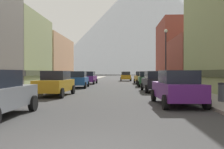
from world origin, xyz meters
name	(u,v)px	position (x,y,z in m)	size (l,w,h in m)	color
sidewalk_left	(78,82)	(-6.25, 35.00, 0.07)	(2.50, 100.00, 0.15)	gray
sidewalk_right	(155,82)	(6.25, 35.00, 0.07)	(2.50, 100.00, 0.15)	gray
storefront_left_2	(12,53)	(-10.52, 20.42, 3.69)	(6.34, 8.60, 7.67)	#8C9966
storefront_left_3	(43,61)	(-10.80, 31.52, 3.31)	(6.90, 12.49, 6.89)	tan
storefront_right_2	(197,63)	(10.61, 27.46, 2.92)	(6.51, 10.70, 6.06)	brown
storefront_right_3	(184,53)	(11.75, 38.67, 5.06)	(8.80, 10.83, 10.47)	brown
car_left_1	(55,83)	(-3.80, 12.58, 0.90)	(2.15, 4.44, 1.78)	#B28419
car_left_2	(78,79)	(-3.80, 21.70, 0.90)	(2.24, 4.48, 1.78)	#19478C
car_left_3	(89,78)	(-3.80, 30.04, 0.90)	(2.11, 4.42, 1.78)	#591E72
car_right_0	(177,88)	(3.80, 7.85, 0.90)	(2.21, 4.47, 1.78)	#591E72
car_right_1	(155,81)	(3.80, 16.55, 0.90)	(2.19, 4.46, 1.78)	black
car_right_2	(146,79)	(3.80, 24.33, 0.90)	(2.14, 4.44, 1.78)	#265933
car_right_3	(142,78)	(3.80, 31.00, 0.90)	(2.25, 4.48, 1.78)	#B28419
car_driving_0	(126,76)	(1.60, 42.37, 0.90)	(2.06, 4.40, 1.78)	#B28419
trash_bin_right	(224,92)	(6.35, 8.34, 0.64)	(0.59, 0.59, 0.98)	#4C5156
potted_plant_0	(189,85)	(7.00, 17.57, 0.55)	(0.55, 0.55, 0.86)	brown
pedestrian_0	(162,78)	(6.25, 27.99, 0.97)	(0.36, 0.36, 1.76)	maroon
streetlamp_right	(166,49)	(5.35, 20.14, 3.99)	(0.36, 0.36, 5.86)	black
mountain_backdrop	(149,21)	(28.95, 260.00, 56.35)	(211.00, 211.00, 112.70)	silver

